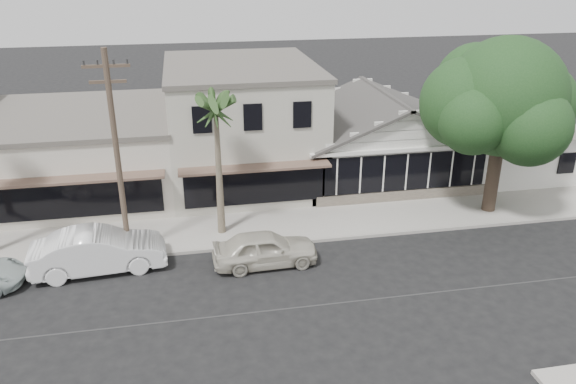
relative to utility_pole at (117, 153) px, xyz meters
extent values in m
plane|color=black|center=(9.00, -5.20, -4.79)|extent=(140.00, 140.00, 0.00)
cube|color=#9E9991|center=(1.00, 1.55, -4.71)|extent=(90.00, 3.50, 0.15)
cube|color=white|center=(14.00, 7.30, -3.29)|extent=(10.00, 8.00, 3.00)
cube|color=black|center=(14.00, 3.24, -3.04)|extent=(8.80, 0.10, 2.00)
cube|color=#60564C|center=(14.00, 3.25, -4.44)|extent=(9.60, 0.18, 0.70)
cube|color=white|center=(22.20, 6.30, -3.29)|extent=(6.00, 6.00, 3.00)
cube|color=#B8B4A6|center=(6.00, 8.30, -1.54)|extent=(8.00, 10.00, 6.50)
cube|color=silver|center=(-3.00, 8.30, -2.69)|extent=(10.00, 10.00, 4.20)
cylinder|color=brown|center=(0.00, 0.00, -0.29)|extent=(0.24, 0.24, 9.00)
cube|color=brown|center=(0.00, 0.00, 3.51)|extent=(1.80, 0.12, 0.12)
cube|color=brown|center=(0.00, 0.00, 2.91)|extent=(1.40, 0.12, 0.12)
imported|color=beige|center=(5.76, -1.80, -4.03)|extent=(4.49, 1.93, 1.51)
imported|color=white|center=(-1.10, -0.95, -3.89)|extent=(5.59, 2.36, 1.79)
cylinder|color=#433629|center=(17.80, 1.30, -3.04)|extent=(0.66, 0.66, 3.50)
sphere|color=#193917|center=(17.80, 1.30, 1.23)|extent=(5.69, 5.69, 5.69)
sphere|color=#193917|center=(19.77, 1.95, 0.68)|extent=(4.16, 4.16, 4.16)
sphere|color=#193917|center=(16.05, 1.73, 0.90)|extent=(4.38, 4.38, 4.38)
sphere|color=#193917|center=(18.23, -0.34, 0.24)|extent=(3.72, 3.72, 3.72)
sphere|color=#193917|center=(17.14, 3.05, 1.56)|extent=(3.94, 3.94, 3.94)
sphere|color=#193917|center=(19.11, 2.83, 1.99)|extent=(3.50, 3.50, 3.50)
sphere|color=#193917|center=(15.83, 0.42, 0.46)|extent=(3.28, 3.28, 3.28)
cone|color=#726651|center=(4.15, 1.32, -1.84)|extent=(0.37, 0.37, 5.91)
camera|label=1|loc=(2.83, -22.51, 7.45)|focal=35.00mm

